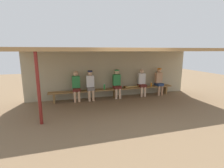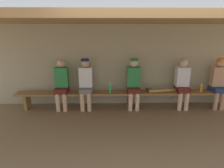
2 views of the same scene
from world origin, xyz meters
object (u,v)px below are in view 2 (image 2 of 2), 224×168
Objects in this scene: player_in_red at (218,81)px; player_shirtless_tan at (62,83)px; water_bottle_orange at (201,88)px; bench at (129,94)px; baseball_bat at (165,90)px; player_middle at (86,82)px; player_with_sunglasses at (183,82)px; water_bottle_blue at (110,88)px; baseball_glove_dark_brown at (150,90)px; player_in_white at (134,82)px.

player_in_red is 4.15m from player_shirtless_tan.
player_shirtless_tan is 3.70m from water_bottle_orange.
player_shirtless_tan is at bearing 179.90° from bench.
player_in_red reaches higher than baseball_bat.
bench is 4.46× the size of player_middle.
player_with_sunglasses is 1.93m from water_bottle_blue.
bench is 28.34× the size of water_bottle_orange.
player_middle is (-3.52, 0.00, 0.00)m from player_in_red.
water_bottle_orange is (3.70, -0.03, -0.17)m from player_shirtless_tan.
water_bottle_orange is at bearing -0.89° from bench.
water_bottle_blue is at bearing -178.75° from player_with_sunglasses.
player_with_sunglasses reaches higher than baseball_glove_dark_brown.
player_shirtless_tan is (-4.15, -0.00, -0.02)m from player_in_red.
player_in_white reaches higher than baseball_glove_dark_brown.
baseball_bat is at bearing -0.00° from bench.
player_shirtless_tan reaches higher than baseball_bat.
water_bottle_blue is (-2.88, -0.04, -0.16)m from player_in_red.
player_shirtless_tan is at bearing 179.49° from water_bottle_orange.
player_with_sunglasses is 0.51m from baseball_bat.
player_in_red is 5.60× the size of baseball_glove_dark_brown.
player_shirtless_tan is 2.75m from baseball_bat.
player_with_sunglasses reaches higher than water_bottle_orange.
water_bottle_orange is 0.96m from baseball_bat.
player_with_sunglasses reaches higher than water_bottle_blue.
player_in_red is (2.36, 0.00, 0.36)m from bench.
baseball_bat is at bearing -0.24° from player_in_white.
player_middle is 1.01× the size of player_shirtless_tan.
baseball_glove_dark_brown is (0.44, 0.02, -0.24)m from player_in_white.
player_shirtless_tan is at bearing 49.59° from baseball_glove_dark_brown.
player_in_red is 3.52m from player_middle.
water_bottle_blue reaches higher than baseball_bat.
player_in_red is at bearing -9.65° from baseball_bat.
bench is at bearing -0.18° from player_middle.
player_with_sunglasses is (1.40, 0.00, 0.34)m from bench.
player_in_white is at bearing 0.00° from player_middle.
water_bottle_orange is at bearing -175.79° from player_in_red.
bench is at bearing -179.87° from player_with_sunglasses.
water_bottle_orange is (0.50, -0.03, -0.17)m from player_with_sunglasses.
water_bottle_blue is 1.10× the size of baseball_glove_dark_brown.
water_bottle_orange reaches higher than baseball_bat.
player_in_red is 1.52× the size of baseball_bat.
player_shirtless_tan is 1.28m from water_bottle_blue.
water_bottle_orange is at bearing -133.21° from baseball_glove_dark_brown.
player_in_white is (0.10, 0.00, 0.36)m from bench.
bench is 4.49× the size of player_shirtless_tan.
player_in_red is at bearing 0.01° from player_shirtless_tan.
player_in_white is 0.65m from water_bottle_blue.
bench is 0.56m from baseball_glove_dark_brown.
water_bottle_orange is (1.91, -0.03, 0.17)m from bench.
player_with_sunglasses is at bearing 176.27° from water_bottle_orange.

